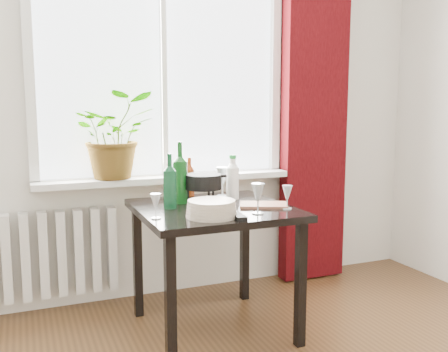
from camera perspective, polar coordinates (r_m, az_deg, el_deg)
name	(u,v)px	position (r m, az deg, el deg)	size (l,w,h in m)	color
window	(163,61)	(3.41, -7.03, 12.86)	(1.72, 0.08, 1.62)	white
windowsill	(167,179)	(3.37, -6.49, -0.30)	(1.72, 0.20, 0.04)	white
curtain	(315,108)	(3.76, 10.31, 7.70)	(0.50, 0.12, 2.56)	#320407
radiator	(53,254)	(3.37, -19.01, -8.42)	(0.80, 0.10, 0.55)	silver
table	(213,222)	(2.87, -1.22, -5.31)	(0.85, 0.85, 0.74)	black
potted_plant	(115,135)	(3.27, -12.37, 4.59)	(0.50, 0.44, 0.56)	#40771F
wine_bottle_left	(170,181)	(2.79, -6.21, -0.54)	(0.07, 0.07, 0.31)	#0B3A1D
wine_bottle_right	(180,172)	(2.94, -5.03, 0.47)	(0.09, 0.09, 0.37)	#0C4113
bottle_amber	(189,176)	(3.17, -3.97, -0.02)	(0.06, 0.06, 0.25)	maroon
cleaning_bottle	(233,177)	(3.05, 0.99, -0.12)	(0.08, 0.08, 0.27)	white
wineglass_front_right	(258,198)	(2.65, 3.90, -2.55)	(0.07, 0.07, 0.17)	#B5BFC3
wineglass_far_right	(287,197)	(2.79, 7.23, -2.40)	(0.06, 0.06, 0.14)	silver
wineglass_back_center	(222,181)	(3.14, -0.19, -0.62)	(0.08, 0.08, 0.19)	#B3BCC0
wineglass_back_left	(179,184)	(3.05, -5.22, -0.94)	(0.08, 0.08, 0.19)	white
wineglass_front_left	(156,206)	(2.56, -7.80, -3.41)	(0.06, 0.06, 0.13)	silver
plate_stack	(211,209)	(2.58, -1.44, -3.77)	(0.27, 0.27, 0.09)	beige
fondue_pot	(203,188)	(2.96, -2.38, -1.41)	(0.25, 0.22, 0.17)	black
tv_remote	(238,216)	(2.58, 1.58, -4.54)	(0.05, 0.18, 0.02)	black
cutting_board	(263,205)	(2.87, 4.54, -3.31)	(0.27, 0.17, 0.01)	#8F5640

